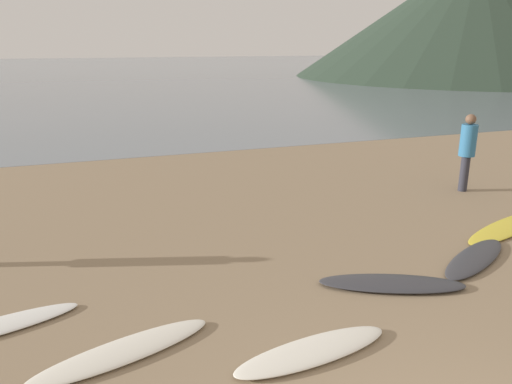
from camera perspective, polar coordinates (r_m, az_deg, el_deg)
The scene contains 9 objects.
ground_plane at distance 12.33m, azimuth -7.82°, elevation 0.65°, with size 120.00×120.00×0.20m, color #8C7559.
ocean_water at distance 64.91m, azimuth -17.95°, elevation 13.07°, with size 140.00×100.00×0.01m, color slate.
headland_hill at distance 54.71m, azimuth 23.51°, elevation 17.98°, with size 33.53×33.53×11.39m, color #28382B.
surfboard_1 at distance 5.92m, azimuth -14.94°, elevation -17.13°, with size 2.08×0.49×0.08m, color silver.
surfboard_2 at distance 5.77m, azimuth 6.47°, elevation -17.54°, with size 1.91×0.50×0.09m, color silver.
surfboard_3 at distance 7.35m, azimuth 15.22°, elevation -10.02°, with size 2.03×0.58×0.09m, color #333338.
surfboard_4 at distance 8.60m, azimuth 23.66°, elevation -6.91°, with size 2.00×0.51×0.08m, color #333338.
surfboard_5 at distance 10.27m, azimuth 26.75°, elevation -3.60°, with size 2.65×0.55×0.06m, color yellow.
person_0 at distance 12.21m, azimuth 22.96°, elevation 4.82°, with size 0.36×0.36×1.76m.
Camera 1 is at (-2.35, -1.62, 3.29)m, focal length 35.10 mm.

